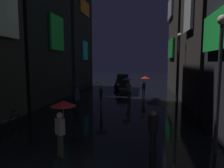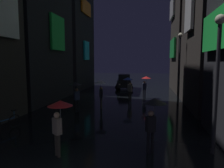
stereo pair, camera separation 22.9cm
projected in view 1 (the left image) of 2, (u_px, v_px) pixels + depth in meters
building_left_far at (70, 35)px, 26.00m from camera, size 4.25×7.52×14.05m
pedestrian_midstreet_centre_red at (62, 113)px, 7.13m from camera, size 0.90×0.90×2.12m
pedestrian_foreground_left_blue at (128, 82)px, 17.82m from camera, size 0.90×0.90×2.12m
pedestrian_foreground_right_clear at (101, 86)px, 14.90m from camera, size 0.90×0.90×2.12m
pedestrian_far_right_black at (156, 110)px, 7.55m from camera, size 0.90×0.90×2.12m
pedestrian_near_crossing_black at (75, 89)px, 13.66m from camera, size 0.90×0.90×2.12m
pedestrian_midstreet_left_red at (145, 81)px, 19.20m from camera, size 0.90×0.90×2.12m
bicycle_parked_at_storefront at (6, 124)px, 10.06m from camera, size 0.59×1.76×0.96m
car_distant at (123, 82)px, 26.29m from camera, size 2.57×4.29×1.92m
streetlamp_right_far at (179, 61)px, 16.28m from camera, size 0.36×0.36×5.81m
streetlamp_right_near at (220, 68)px, 7.27m from camera, size 0.36×0.36×5.15m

